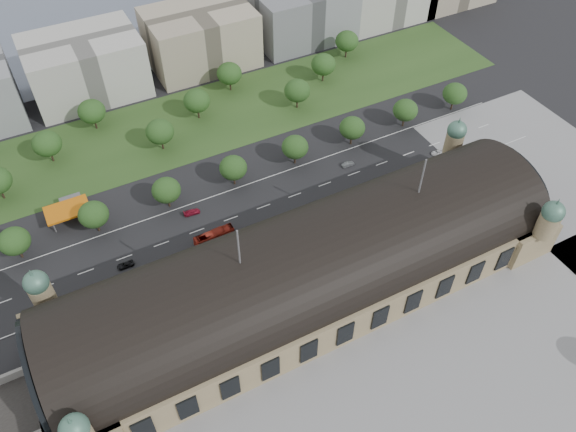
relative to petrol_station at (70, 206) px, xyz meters
name	(u,v)px	position (x,y,z in m)	size (l,w,h in m)	color
ground	(308,293)	(53.91, -65.28, -2.95)	(900.00, 900.00, 0.00)	black
station	(308,271)	(53.91, -65.28, 7.33)	(150.00, 48.40, 44.30)	#9E8962
plaza_south	(427,404)	(63.91, -109.28, -2.95)	(190.00, 48.00, 0.12)	gray
plaza_east	(563,182)	(156.91, -65.28, -2.95)	(56.00, 100.00, 0.12)	gray
road_slab	(197,231)	(33.91, -27.28, -2.95)	(260.00, 26.00, 0.10)	black
grass_belt	(157,133)	(38.91, 27.72, -2.95)	(300.00, 45.00, 0.10)	#2B4A1D
petrol_station	(70,206)	(0.00, 0.00, 0.00)	(14.00, 13.00, 5.05)	#D0680C
office_3	(86,66)	(23.91, 67.72, 9.05)	(45.00, 32.00, 24.00)	beige
office_4	(201,38)	(73.91, 67.72, 9.05)	(45.00, 32.00, 24.00)	tan
office_5	(301,13)	(123.91, 67.72, 9.05)	(45.00, 32.00, 24.00)	gray
tree_row_2	(14,241)	(-18.09, -12.28, 4.48)	(9.60, 9.60, 11.52)	#2D2116
tree_row_3	(94,215)	(5.91, -12.28, 4.48)	(9.60, 9.60, 11.52)	#2D2116
tree_row_4	(166,190)	(29.91, -12.28, 4.48)	(9.60, 9.60, 11.52)	#2D2116
tree_row_5	(233,168)	(53.91, -12.28, 4.48)	(9.60, 9.60, 11.52)	#2D2116
tree_row_6	(295,147)	(77.91, -12.28, 4.48)	(9.60, 9.60, 11.52)	#2D2116
tree_row_7	(352,128)	(101.91, -12.28, 4.48)	(9.60, 9.60, 11.52)	#2D2116
tree_row_8	(405,110)	(125.91, -12.28, 4.48)	(9.60, 9.60, 11.52)	#2D2116
tree_row_9	(455,94)	(149.91, -12.28, 4.48)	(9.60, 9.60, 11.52)	#2D2116
tree_belt_4	(47,144)	(-0.09, 29.72, 5.10)	(10.40, 10.40, 12.48)	#2D2116
tree_belt_5	(92,111)	(18.91, 41.72, 5.10)	(10.40, 10.40, 12.48)	#2D2116
tree_belt_6	(160,132)	(37.91, 17.72, 5.10)	(10.40, 10.40, 12.48)	#2D2116
tree_belt_7	(197,101)	(56.91, 29.72, 5.10)	(10.40, 10.40, 12.48)	#2D2116
tree_belt_8	(229,73)	(75.91, 41.72, 5.10)	(10.40, 10.40, 12.48)	#2D2116
tree_belt_9	(297,91)	(94.91, 17.72, 5.10)	(10.40, 10.40, 12.48)	#2D2116
tree_belt_10	(323,64)	(113.91, 29.72, 5.10)	(10.40, 10.40, 12.48)	#2D2116
tree_belt_11	(347,41)	(132.91, 41.72, 5.10)	(10.40, 10.40, 12.48)	#2D2116
traffic_car_2	(125,265)	(9.35, -30.86, -2.24)	(2.36, 5.13, 1.42)	black
traffic_car_3	(192,212)	(35.35, -19.21, -2.15)	(2.23, 5.49, 1.59)	maroon
traffic_car_5	(348,164)	(94.27, -22.62, -2.17)	(1.64, 4.71, 1.55)	#5A5F62
traffic_car_6	(437,153)	(127.24, -32.29, -2.29)	(2.20, 4.77, 1.33)	silver
parked_car_0	(28,328)	(-21.13, -40.28, -2.16)	(1.66, 4.76, 1.57)	black
parked_car_1	(95,314)	(-3.45, -44.28, -2.15)	(2.67, 5.78, 1.61)	maroon
parked_car_2	(62,327)	(-12.68, -44.28, -2.13)	(2.30, 5.67, 1.64)	#172541
parked_car_3	(120,293)	(4.90, -40.28, -2.16)	(1.87, 4.66, 1.59)	#5C5F64
parked_car_4	(118,302)	(3.65, -43.29, -2.21)	(1.57, 4.50, 1.48)	silver
parked_car_5	(209,258)	(33.01, -40.28, -2.14)	(2.68, 5.82, 1.62)	gray
parked_car_6	(214,259)	(34.17, -41.05, -2.19)	(2.12, 5.23, 1.52)	black
bus_west	(214,236)	(37.68, -33.50, -1.08)	(3.14, 13.42, 3.74)	#AA281B
bus_mid	(273,226)	(56.04, -38.04, -1.45)	(2.53, 10.80, 3.01)	beige
bus_east	(299,216)	(65.77, -38.28, -1.05)	(3.18, 13.60, 3.79)	silver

